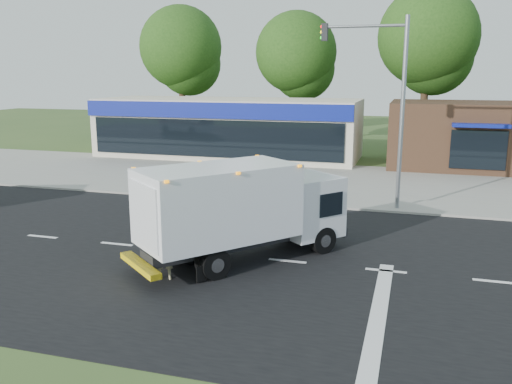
% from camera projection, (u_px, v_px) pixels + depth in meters
% --- Properties ---
extents(ground, '(120.00, 120.00, 0.00)m').
position_uv_depth(ground, '(287.00, 261.00, 16.87)').
color(ground, '#385123').
rests_on(ground, ground).
extents(road_asphalt, '(60.00, 14.00, 0.02)m').
position_uv_depth(road_asphalt, '(287.00, 261.00, 16.87)').
color(road_asphalt, black).
rests_on(road_asphalt, ground).
extents(sidewalk, '(60.00, 2.40, 0.12)m').
position_uv_depth(sidewalk, '(329.00, 201.00, 24.54)').
color(sidewalk, gray).
rests_on(sidewalk, ground).
extents(parking_apron, '(60.00, 9.00, 0.02)m').
position_uv_depth(parking_apron, '(346.00, 179.00, 29.98)').
color(parking_apron, gray).
rests_on(parking_apron, ground).
extents(lane_markings, '(55.20, 7.00, 0.01)m').
position_uv_depth(lane_markings, '(323.00, 281.00, 15.23)').
color(lane_markings, silver).
rests_on(lane_markings, road_asphalt).
extents(ems_box_truck, '(6.08, 6.70, 3.08)m').
position_uv_depth(ems_box_truck, '(240.00, 206.00, 16.56)').
color(ems_box_truck, black).
rests_on(ems_box_truck, ground).
extents(emergency_worker, '(0.74, 0.64, 1.81)m').
position_uv_depth(emergency_worker, '(164.00, 250.00, 15.22)').
color(emergency_worker, tan).
rests_on(emergency_worker, ground).
extents(retail_strip_mall, '(18.00, 6.20, 4.00)m').
position_uv_depth(retail_strip_mall, '(228.00, 128.00, 37.60)').
color(retail_strip_mall, beige).
rests_on(retail_strip_mall, ground).
extents(brown_storefront, '(10.00, 6.70, 4.00)m').
position_uv_depth(brown_storefront, '(474.00, 135.00, 33.20)').
color(brown_storefront, '#382316').
rests_on(brown_storefront, ground).
extents(traffic_signal_pole, '(3.51, 0.25, 8.00)m').
position_uv_depth(traffic_signal_pole, '(387.00, 93.00, 22.27)').
color(traffic_signal_pole, gray).
rests_on(traffic_signal_pole, ground).
extents(background_trees, '(36.77, 7.39, 12.10)m').
position_uv_depth(background_trees, '(362.00, 51.00, 41.88)').
color(background_trees, '#332114').
rests_on(background_trees, ground).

